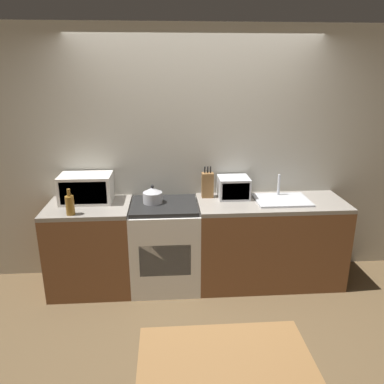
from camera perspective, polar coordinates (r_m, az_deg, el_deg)
name	(u,v)px	position (r m, az deg, el deg)	size (l,w,h in m)	color
ground_plane	(204,322)	(3.58, 1.84, -19.16)	(16.00, 16.00, 0.00)	brown
wall_back	(195,156)	(3.95, 0.54, 5.46)	(10.00, 0.06, 2.60)	beige
counter_left_run	(91,247)	(3.98, -15.10, -8.11)	(0.82, 0.62, 0.90)	brown
counter_right_run	(269,242)	(4.04, 11.65, -7.40)	(1.50, 0.62, 0.90)	brown
stove_range	(165,245)	(3.90, -4.12, -8.07)	(0.68, 0.62, 0.90)	silver
kettle	(153,195)	(3.74, -6.03, -0.49)	(0.19, 0.19, 0.19)	#B7B7BC
microwave	(86,188)	(3.88, -15.81, 0.55)	(0.51, 0.32, 0.28)	silver
bottle	(70,205)	(3.59, -18.10, -1.86)	(0.08, 0.08, 0.25)	olive
knife_block	(208,185)	(3.88, 2.38, 1.09)	(0.12, 0.09, 0.33)	brown
toaster_oven	(233,187)	(3.89, 6.34, 0.69)	(0.31, 0.28, 0.22)	silver
sink_basin	(282,199)	(3.90, 13.53, -1.11)	(0.54, 0.41, 0.24)	silver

